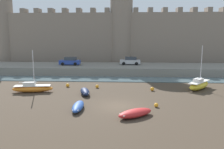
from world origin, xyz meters
TOP-DOWN VIEW (x-y plane):
  - ground_plane at (0.00, 0.00)m, footprint 160.00×160.00m
  - water_channel at (0.00, 14.49)m, footprint 80.00×4.50m
  - quay_road at (0.00, 21.74)m, footprint 70.44×10.00m
  - castle at (-0.00, 31.53)m, footprint 64.33×5.89m
  - rowboat_midflat_left at (-3.94, -1.31)m, footprint 1.16×3.52m
  - sailboat_near_channel_left at (-11.30, 5.29)m, footprint 5.30×2.00m
  - sailboat_foreground_left at (10.93, 7.96)m, footprint 4.46×4.82m
  - rowboat_near_channel_right at (-4.24, 4.36)m, footprint 1.93×3.38m
  - rowboat_foreground_right at (1.61, -3.03)m, footprint 3.66×3.06m
  - mooring_buoy_near_shore at (4.40, 6.81)m, footprint 0.52×0.52m
  - mooring_buoy_off_centre at (-3.16, 8.09)m, footprint 0.47×0.47m
  - mooring_buoy_near_channel at (3.91, -0.14)m, footprint 0.43×0.43m
  - mooring_buoy_mid_mud at (-7.47, 8.49)m, footprint 0.51×0.51m
  - car_quay_centre_west at (1.93, 22.67)m, footprint 4.10×1.88m
  - car_quay_west at (-10.20, 21.43)m, footprint 4.10×1.88m

SIDE VIEW (x-z plane):
  - ground_plane at x=0.00m, z-range 0.00..0.00m
  - water_channel at x=0.00m, z-range 0.00..0.10m
  - mooring_buoy_near_channel at x=3.91m, z-range 0.00..0.43m
  - mooring_buoy_off_centre at x=-3.16m, z-range 0.00..0.47m
  - mooring_buoy_mid_mud at x=-7.47m, z-range 0.00..0.51m
  - mooring_buoy_near_shore at x=4.40m, z-range 0.00..0.52m
  - rowboat_midflat_left at x=-3.94m, z-range 0.02..0.67m
  - rowboat_foreground_right at x=1.61m, z-range 0.02..0.72m
  - rowboat_near_channel_right at x=-4.24m, z-range 0.02..0.81m
  - sailboat_near_channel_left at x=-11.30m, z-range -2.18..3.27m
  - sailboat_foreground_left at x=10.93m, z-range -2.34..3.65m
  - quay_road at x=0.00m, z-range 0.00..1.54m
  - car_quay_centre_west at x=1.93m, z-range 1.51..3.13m
  - car_quay_west at x=-10.20m, z-range 1.51..3.13m
  - castle at x=0.00m, z-range -3.05..18.55m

